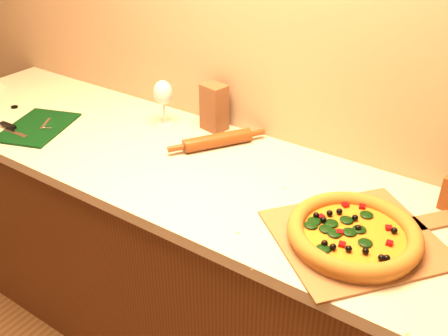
# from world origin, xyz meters

# --- Properties ---
(cabinet) EXTENTS (2.80, 0.65, 0.86)m
(cabinet) POSITION_xyz_m (0.00, 1.43, 0.43)
(cabinet) COLOR #48270F
(cabinet) RESTS_ON ground
(countertop) EXTENTS (2.84, 0.68, 0.04)m
(countertop) POSITION_xyz_m (0.00, 1.43, 0.88)
(countertop) COLOR beige
(countertop) RESTS_ON cabinet
(pizza_peel) EXTENTS (0.57, 0.59, 0.01)m
(pizza_peel) POSITION_xyz_m (0.50, 1.36, 0.90)
(pizza_peel) COLOR brown
(pizza_peel) RESTS_ON countertop
(pizza) EXTENTS (0.36, 0.36, 0.05)m
(pizza) POSITION_xyz_m (0.49, 1.33, 0.93)
(pizza) COLOR #B96F2E
(pizza) RESTS_ON pizza_peel
(cutting_board) EXTENTS (0.31, 0.36, 0.02)m
(cutting_board) POSITION_xyz_m (-0.81, 1.30, 0.90)
(cutting_board) COLOR black
(cutting_board) RESTS_ON countertop
(bottle_cap) EXTENTS (0.03, 0.03, 0.01)m
(bottle_cap) POSITION_xyz_m (-1.05, 1.37, 0.90)
(bottle_cap) COLOR black
(bottle_cap) RESTS_ON countertop
(rolling_pin) EXTENTS (0.23, 0.33, 0.05)m
(rolling_pin) POSITION_xyz_m (-0.13, 1.57, 0.93)
(rolling_pin) COLOR #5F3310
(rolling_pin) RESTS_ON countertop
(wine_glass) EXTENTS (0.08, 0.08, 0.19)m
(wine_glass) POSITION_xyz_m (-0.41, 1.61, 1.03)
(wine_glass) COLOR silver
(wine_glass) RESTS_ON countertop
(paper_bag) EXTENTS (0.10, 0.09, 0.18)m
(paper_bag) POSITION_xyz_m (-0.22, 1.69, 0.99)
(paper_bag) COLOR brown
(paper_bag) RESTS_ON countertop
(dark_jar) EXTENTS (0.08, 0.08, 0.13)m
(dark_jar) POSITION_xyz_m (-0.26, 1.73, 0.97)
(dark_jar) COLOR black
(dark_jar) RESTS_ON countertop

